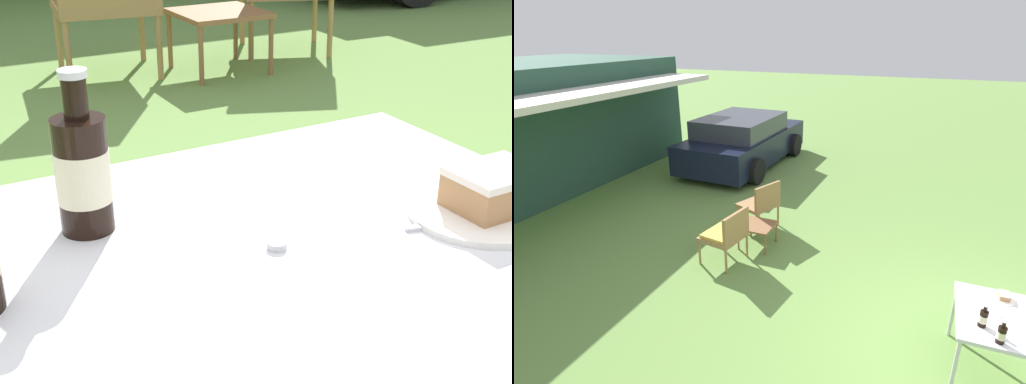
# 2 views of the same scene
# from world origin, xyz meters

# --- Properties ---
(garden_side_table) EXTENTS (0.52, 0.52, 0.38)m
(garden_side_table) POSITION_xyz_m (1.52, 3.27, 0.34)
(garden_side_table) COLOR brown
(garden_side_table) RESTS_ON ground_plane
(patio_table) EXTENTS (0.96, 0.84, 0.70)m
(patio_table) POSITION_xyz_m (0.00, 0.00, 0.64)
(patio_table) COLOR silver
(patio_table) RESTS_ON ground_plane
(cake_on_plate) EXTENTS (0.21, 0.21, 0.07)m
(cake_on_plate) POSITION_xyz_m (0.31, -0.04, 0.73)
(cake_on_plate) COLOR white
(cake_on_plate) RESTS_ON patio_table
(cola_bottle_near) EXTENTS (0.08, 0.08, 0.23)m
(cola_bottle_near) POSITION_xyz_m (-0.21, 0.20, 0.79)
(cola_bottle_near) COLOR black
(cola_bottle_near) RESTS_ON patio_table
(fork) EXTENTS (0.18, 0.06, 0.01)m
(fork) POSITION_xyz_m (0.26, -0.05, 0.71)
(fork) COLOR silver
(fork) RESTS_ON patio_table
(loose_bottle_cap) EXTENTS (0.03, 0.03, 0.01)m
(loose_bottle_cap) POSITION_xyz_m (-0.01, 0.02, 0.71)
(loose_bottle_cap) COLOR silver
(loose_bottle_cap) RESTS_ON patio_table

